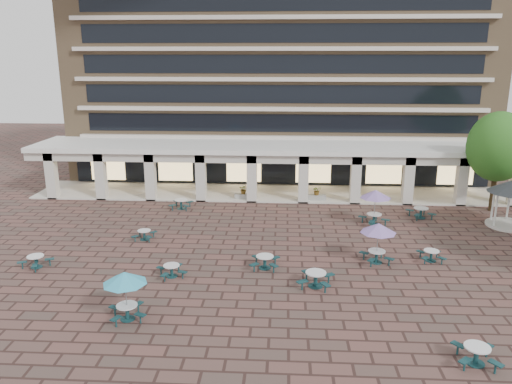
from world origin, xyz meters
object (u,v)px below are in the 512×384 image
Objects in this scene: picnic_table_0 at (36,260)px; picnic_table_2 at (477,353)px; planter_right at (317,195)px; picnic_table_1 at (172,270)px; planter_left at (244,193)px.

picnic_table_0 is 23.14m from picnic_table_2.
planter_right is (-4.88, 22.62, 0.07)m from picnic_table_2.
picnic_table_2 is 23.14m from planter_right.
planter_right is at bearing 107.56° from picnic_table_2.
picnic_table_1 is 15.49m from picnic_table_2.
planter_left is (2.69, 15.37, 0.14)m from picnic_table_1.
planter_right is (8.81, 15.37, 0.13)m from picnic_table_1.
planter_left reaches higher than picnic_table_1.
picnic_table_0 is at bearing -126.25° from planter_left.
picnic_table_1 is 1.24× the size of planter_right.
planter_left is (-11.00, 22.62, 0.08)m from picnic_table_2.
picnic_table_2 is (21.71, -8.02, 0.04)m from picnic_table_0.
picnic_table_2 is at bearing -64.07° from planter_left.
picnic_table_2 is 1.22× the size of planter_right.
picnic_table_2 reaches higher than picnic_table_1.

